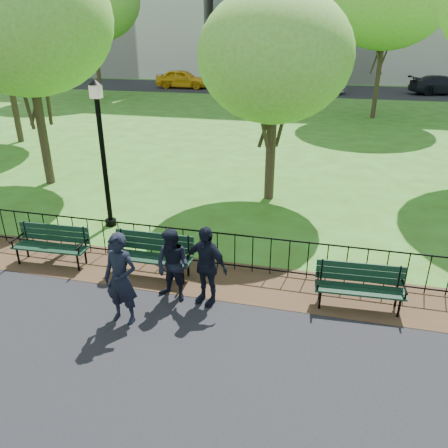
% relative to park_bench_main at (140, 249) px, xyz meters
% --- Properties ---
extents(ground, '(120.00, 120.00, 0.00)m').
position_rel_park_bench_main_xyz_m(ground, '(0.95, -1.33, -0.61)').
color(ground, '#395C18').
extents(dirt_strip, '(60.00, 1.60, 0.01)m').
position_rel_park_bench_main_xyz_m(dirt_strip, '(0.95, 0.17, -0.60)').
color(dirt_strip, '#372716').
rests_on(dirt_strip, ground).
extents(far_street, '(70.00, 9.00, 0.01)m').
position_rel_park_bench_main_xyz_m(far_street, '(0.95, 33.67, -0.61)').
color(far_street, black).
rests_on(far_street, ground).
extents(iron_fence, '(24.06, 0.06, 1.00)m').
position_rel_park_bench_main_xyz_m(iron_fence, '(0.95, 0.67, -0.11)').
color(iron_fence, black).
rests_on(iron_fence, ground).
extents(park_bench_main, '(1.84, 0.58, 1.02)m').
position_rel_park_bench_main_xyz_m(park_bench_main, '(0.00, 0.00, 0.00)').
color(park_bench_main, black).
rests_on(park_bench_main, ground).
extents(park_bench_left_a, '(1.75, 0.61, 0.98)m').
position_rel_park_bench_main_xyz_m(park_bench_left_a, '(-2.19, 0.01, -0.05)').
color(park_bench_left_a, black).
rests_on(park_bench_left_a, ground).
extents(park_bench_right_a, '(1.70, 0.61, 0.95)m').
position_rel_park_bench_main_xyz_m(park_bench_right_a, '(4.59, -0.10, -0.07)').
color(park_bench_right_a, black).
rests_on(park_bench_right_a, ground).
extents(lamppost, '(0.35, 0.35, 3.88)m').
position_rel_park_bench_main_xyz_m(lamppost, '(-1.93, 2.26, 1.50)').
color(lamppost, black).
rests_on(lamppost, ground).
extents(tree_near_w, '(5.45, 5.45, 7.59)m').
position_rel_park_bench_main_xyz_m(tree_near_w, '(-5.76, 5.12, 4.66)').
color(tree_near_w, '#2D2116').
rests_on(tree_near_w, ground).
extents(tree_near_e, '(4.42, 4.42, 6.16)m').
position_rel_park_bench_main_xyz_m(tree_near_e, '(1.99, 5.45, 3.66)').
color(tree_near_e, '#2D2116').
rests_on(tree_near_e, ground).
extents(person_left, '(0.67, 0.47, 1.76)m').
position_rel_park_bench_main_xyz_m(person_left, '(0.38, -1.65, 0.28)').
color(person_left, black).
rests_on(person_left, asphalt_path).
extents(person_mid, '(0.80, 0.55, 1.50)m').
position_rel_park_bench_main_xyz_m(person_mid, '(1.03, -0.76, 0.15)').
color(person_mid, black).
rests_on(person_mid, asphalt_path).
extents(person_right, '(1.03, 0.69, 1.63)m').
position_rel_park_bench_main_xyz_m(person_right, '(1.68, -0.69, 0.21)').
color(person_right, black).
rests_on(person_right, asphalt_path).
extents(taxi, '(4.89, 2.06, 1.65)m').
position_rel_park_bench_main_xyz_m(taxi, '(-10.17, 32.32, 0.23)').
color(taxi, '#EFAA14').
rests_on(taxi, far_street).
extents(sedan_silver, '(4.56, 2.24, 1.44)m').
position_rel_park_bench_main_xyz_m(sedan_silver, '(2.26, 31.86, 0.12)').
color(sedan_silver, '#96999D').
rests_on(sedan_silver, far_street).
extents(sedan_dark, '(5.57, 3.29, 1.52)m').
position_rel_park_bench_main_xyz_m(sedan_dark, '(12.22, 33.38, 0.16)').
color(sedan_dark, black).
rests_on(sedan_dark, far_street).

